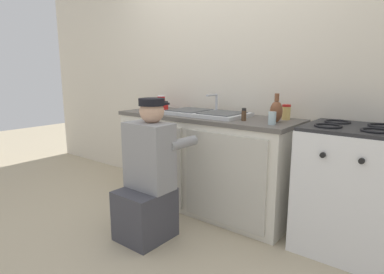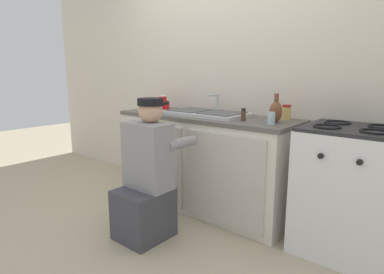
% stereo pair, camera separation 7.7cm
% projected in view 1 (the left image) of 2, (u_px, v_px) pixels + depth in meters
% --- Properties ---
extents(ground_plane, '(12.00, 12.00, 0.00)m').
position_uv_depth(ground_plane, '(185.00, 215.00, 2.97)').
color(ground_plane, tan).
extents(back_wall, '(6.00, 0.10, 2.50)m').
position_uv_depth(back_wall, '(226.00, 77.00, 3.22)').
color(back_wall, beige).
rests_on(back_wall, ground_plane).
extents(counter_cabinet, '(1.73, 0.62, 0.87)m').
position_uv_depth(counter_cabinet, '(204.00, 163.00, 3.10)').
color(counter_cabinet, silver).
rests_on(counter_cabinet, ground_plane).
extents(countertop, '(1.77, 0.62, 0.04)m').
position_uv_depth(countertop, '(205.00, 117.00, 3.02)').
color(countertop, '#5B5651').
rests_on(countertop, counter_cabinet).
extents(sink_double_basin, '(0.80, 0.44, 0.19)m').
position_uv_depth(sink_double_basin, '(205.00, 113.00, 3.02)').
color(sink_double_basin, silver).
rests_on(sink_double_basin, countertop).
extents(stove_range, '(0.66, 0.62, 0.94)m').
position_uv_depth(stove_range, '(349.00, 189.00, 2.32)').
color(stove_range, white).
rests_on(stove_range, ground_plane).
extents(plumber_person, '(0.42, 0.61, 1.10)m').
position_uv_depth(plumber_person, '(148.00, 181.00, 2.51)').
color(plumber_person, '#3F3F47').
rests_on(plumber_person, ground_plane).
extents(soda_cup_red, '(0.08, 0.08, 0.15)m').
position_uv_depth(soda_cup_red, '(161.00, 102.00, 3.45)').
color(soda_cup_red, red).
rests_on(soda_cup_red, countertop).
extents(condiment_jar, '(0.07, 0.07, 0.13)m').
position_uv_depth(condiment_jar, '(286.00, 112.00, 2.71)').
color(condiment_jar, '#DBB760').
rests_on(condiment_jar, countertop).
extents(vase_decorative, '(0.10, 0.10, 0.23)m').
position_uv_depth(vase_decorative, '(276.00, 111.00, 2.56)').
color(vase_decorative, brown).
rests_on(vase_decorative, countertop).
extents(water_glass, '(0.06, 0.06, 0.10)m').
position_uv_depth(water_glass, '(272.00, 118.00, 2.45)').
color(water_glass, '#ADC6CC').
rests_on(water_glass, countertop).
extents(spice_bottle_pepper, '(0.04, 0.04, 0.10)m').
position_uv_depth(spice_bottle_pepper, '(244.00, 115.00, 2.65)').
color(spice_bottle_pepper, '#513823').
rests_on(spice_bottle_pepper, countertop).
extents(spice_bottle_red, '(0.04, 0.04, 0.10)m').
position_uv_depth(spice_bottle_red, '(166.00, 106.00, 3.30)').
color(spice_bottle_red, red).
rests_on(spice_bottle_red, countertop).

